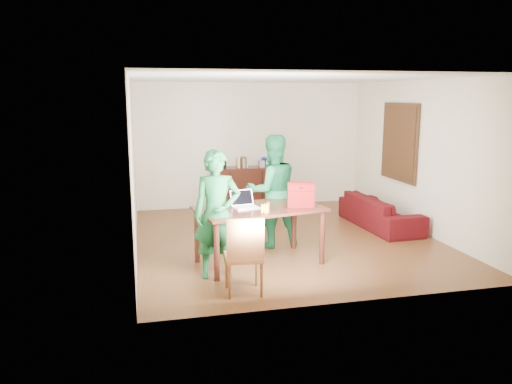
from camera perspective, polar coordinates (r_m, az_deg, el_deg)
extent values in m
cube|color=#401F10|center=(8.67, 3.40, -5.66)|extent=(5.00, 5.50, 0.10)
cube|color=white|center=(8.31, 3.63, 13.17)|extent=(5.00, 5.50, 0.10)
cube|color=beige|center=(11.07, -0.68, 5.40)|extent=(5.00, 0.10, 2.70)
cube|color=beige|center=(5.79, 11.50, -0.03)|extent=(5.00, 0.10, 2.70)
cube|color=beige|center=(8.03, -14.23, 2.91)|extent=(0.10, 5.50, 2.70)
cube|color=beige|center=(9.43, 18.56, 3.84)|extent=(0.10, 5.50, 2.70)
cube|color=#3F2614|center=(9.96, 16.08, 5.50)|extent=(0.04, 1.28, 1.48)
cube|color=#532F19|center=(9.95, 15.92, 5.50)|extent=(0.01, 1.18, 1.36)
cube|color=black|center=(10.87, -1.36, 0.50)|extent=(1.40, 0.45, 0.90)
cube|color=black|center=(10.70, -4.00, 3.13)|extent=(0.20, 0.14, 0.14)
cube|color=#B4B5BE|center=(10.89, 0.95, 3.29)|extent=(0.24, 0.22, 0.14)
ellipsoid|color=#172095|center=(10.88, 0.95, 3.85)|extent=(0.14, 0.14, 0.07)
cube|color=black|center=(7.21, 0.36, -1.93)|extent=(1.95, 1.34, 0.04)
cylinder|color=black|center=(6.65, -4.52, -6.85)|extent=(0.08, 0.08, 0.80)
cylinder|color=black|center=(7.34, 7.57, -5.19)|extent=(0.08, 0.08, 0.80)
cylinder|color=black|center=(7.42, -6.77, -4.99)|extent=(0.08, 0.08, 0.80)
cylinder|color=black|center=(8.04, 4.38, -3.68)|extent=(0.08, 0.08, 0.80)
cube|color=brown|center=(6.23, -1.44, -7.43)|extent=(0.48, 0.47, 0.05)
cube|color=brown|center=(5.96, -1.20, -5.48)|extent=(0.45, 0.06, 0.52)
imported|color=#125126|center=(6.68, -4.48, -2.57)|extent=(0.67, 0.48, 1.74)
imported|color=#166336|center=(8.07, 1.89, 0.12)|extent=(0.93, 0.75, 1.82)
cube|color=white|center=(7.16, -1.13, -1.79)|extent=(0.39, 0.31, 0.02)
cube|color=black|center=(7.13, -1.13, -0.80)|extent=(0.36, 0.16, 0.22)
cylinder|color=brown|center=(6.88, 1.36, -1.67)|extent=(0.07, 0.07, 0.17)
cube|color=#6D0F07|center=(7.28, 5.12, -0.55)|extent=(0.43, 0.31, 0.28)
imported|color=#3A0A07|center=(9.63, 14.00, -2.20)|extent=(0.86, 2.01, 0.58)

